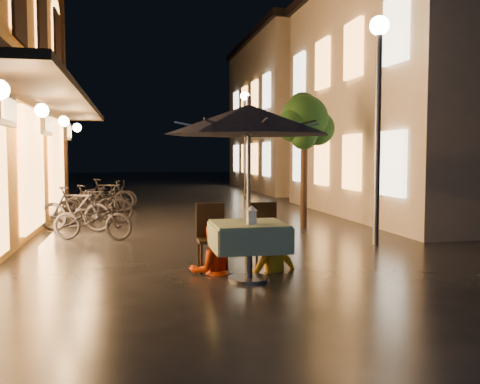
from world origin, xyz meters
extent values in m
plane|color=black|center=(0.00, 0.00, 0.00)|extent=(90.00, 90.00, 0.00)
cube|color=black|center=(-3.47, 4.00, 3.30)|extent=(0.12, 11.00, 0.35)
cube|color=black|center=(-2.90, 4.00, 2.75)|extent=(1.20, 10.50, 0.12)
cube|color=#FFA44B|center=(-3.44, 5.50, 4.60)|extent=(0.10, 0.90, 1.50)
cube|color=#FFA44B|center=(-3.44, 8.00, 4.60)|extent=(0.10, 0.90, 1.50)
cube|color=#FFA44B|center=(-3.44, 4.00, 1.40)|extent=(0.10, 2.20, 2.40)
cube|color=#FFA44B|center=(-3.44, 7.50, 1.40)|extent=(0.10, 2.20, 2.40)
cube|color=#BBA897|center=(7.50, 6.50, 3.25)|extent=(7.00, 9.00, 6.50)
cube|color=#FFA44B|center=(3.95, 3.20, 1.50)|extent=(0.10, 1.00, 1.40)
cube|color=#FFA44B|center=(3.95, 3.20, 4.30)|extent=(0.10, 1.00, 1.40)
cube|color=#FFA44B|center=(3.95, 5.40, 1.50)|extent=(0.10, 1.00, 1.40)
cube|color=#FFA44B|center=(3.95, 5.40, 4.30)|extent=(0.10, 1.00, 1.40)
cube|color=#FFA44B|center=(3.95, 7.60, 1.50)|extent=(0.10, 1.00, 1.40)
cube|color=#FFA44B|center=(3.95, 7.60, 4.30)|extent=(0.10, 1.00, 1.40)
cube|color=#FFA44B|center=(3.95, 9.80, 1.50)|extent=(0.10, 1.00, 1.40)
cube|color=#FFA44B|center=(3.95, 9.80, 4.30)|extent=(0.10, 1.00, 1.40)
cube|color=#BBA897|center=(7.50, 18.00, 3.50)|extent=(7.00, 10.00, 7.00)
cube|color=black|center=(7.50, 18.00, 7.15)|extent=(7.30, 10.30, 0.30)
cube|color=#FFA44B|center=(3.95, 14.20, 1.50)|extent=(0.10, 1.00, 1.40)
cube|color=#FFA44B|center=(3.95, 14.20, 4.30)|extent=(0.10, 1.00, 1.40)
cube|color=#FFA44B|center=(3.95, 16.40, 1.50)|extent=(0.10, 1.00, 1.40)
cube|color=#FFA44B|center=(3.95, 16.40, 4.30)|extent=(0.10, 1.00, 1.40)
cube|color=#FFA44B|center=(3.95, 18.60, 1.50)|extent=(0.10, 1.00, 1.40)
cube|color=#FFA44B|center=(3.95, 18.60, 4.30)|extent=(0.10, 1.00, 1.40)
cube|color=#FFA44B|center=(3.95, 20.80, 1.50)|extent=(0.10, 1.00, 1.40)
cube|color=#FFA44B|center=(3.95, 20.80, 4.30)|extent=(0.10, 1.00, 1.40)
cylinder|color=black|center=(2.40, 4.50, 1.10)|extent=(0.16, 0.16, 2.20)
sphere|color=black|center=(2.40, 4.50, 2.50)|extent=(1.10, 1.10, 1.10)
sphere|color=black|center=(2.75, 4.60, 2.30)|extent=(0.80, 0.80, 0.80)
sphere|color=black|center=(2.10, 4.35, 2.35)|extent=(0.76, 0.76, 0.76)
sphere|color=black|center=(2.45, 4.80, 2.80)|extent=(0.70, 0.70, 0.70)
sphere|color=black|center=(2.30, 4.25, 2.10)|extent=(0.60, 0.60, 0.60)
cylinder|color=#59595E|center=(3.00, 2.00, 2.00)|extent=(0.12, 0.12, 4.00)
sphere|color=#FFF0BF|center=(3.00, 2.00, 4.05)|extent=(0.36, 0.36, 0.36)
cylinder|color=#59595E|center=(3.00, 14.00, 2.00)|extent=(0.12, 0.12, 4.00)
sphere|color=#FFF0BF|center=(3.00, 14.00, 4.05)|extent=(0.36, 0.36, 0.36)
cylinder|color=#59595E|center=(0.04, -0.34, 0.36)|extent=(0.10, 0.10, 0.72)
cylinder|color=#59595E|center=(0.04, -0.34, 0.02)|extent=(0.56, 0.56, 0.04)
cube|color=#316237|center=(0.04, -0.34, 0.75)|extent=(0.95, 0.95, 0.06)
cube|color=#316237|center=(0.52, -0.34, 0.58)|extent=(0.04, 0.95, 0.33)
cube|color=#316237|center=(-0.43, -0.34, 0.58)|extent=(0.04, 0.95, 0.33)
cube|color=#316237|center=(0.04, 0.14, 0.58)|extent=(0.95, 0.04, 0.33)
cube|color=#316237|center=(0.04, -0.81, 0.58)|extent=(0.95, 0.04, 0.33)
cylinder|color=#59595E|center=(0.04, -0.34, 1.15)|extent=(0.05, 0.05, 2.30)
cone|color=black|center=(0.04, -0.34, 2.15)|extent=(2.23, 2.23, 0.40)
cylinder|color=#59595E|center=(0.04, -0.34, 2.40)|extent=(0.06, 0.06, 0.12)
cube|color=black|center=(-0.36, 0.31, 0.45)|extent=(0.42, 0.42, 0.05)
cube|color=black|center=(-0.36, 0.50, 0.70)|extent=(0.42, 0.04, 0.55)
cylinder|color=black|center=(-0.54, 0.13, 0.21)|extent=(0.04, 0.04, 0.43)
cylinder|color=black|center=(-0.18, 0.13, 0.21)|extent=(0.04, 0.04, 0.43)
cylinder|color=black|center=(-0.54, 0.49, 0.21)|extent=(0.04, 0.04, 0.43)
cylinder|color=black|center=(-0.18, 0.49, 0.21)|extent=(0.04, 0.04, 0.43)
cube|color=black|center=(0.44, 0.31, 0.45)|extent=(0.42, 0.42, 0.05)
cube|color=black|center=(0.44, 0.50, 0.70)|extent=(0.42, 0.04, 0.55)
cylinder|color=black|center=(0.26, 0.13, 0.21)|extent=(0.04, 0.04, 0.43)
cylinder|color=black|center=(0.62, 0.13, 0.21)|extent=(0.04, 0.04, 0.43)
cylinder|color=black|center=(0.26, 0.49, 0.21)|extent=(0.04, 0.04, 0.43)
cylinder|color=black|center=(0.62, 0.49, 0.21)|extent=(0.04, 0.04, 0.43)
cube|color=white|center=(0.04, -0.50, 0.87)|extent=(0.11, 0.11, 0.18)
cube|color=#FFD88C|center=(0.04, -0.50, 0.86)|extent=(0.07, 0.07, 0.12)
cone|color=white|center=(0.04, -0.50, 0.99)|extent=(0.16, 0.16, 0.07)
imported|color=#DE3500|center=(-0.38, 0.20, 0.68)|extent=(0.73, 0.60, 1.36)
imported|color=#EBA714|center=(0.50, 0.19, 0.73)|extent=(1.06, 0.80, 1.45)
imported|color=black|center=(-2.26, 3.59, 0.42)|extent=(1.71, 1.03, 0.85)
imported|color=black|center=(-2.72, 4.83, 0.50)|extent=(1.72, 0.94, 0.99)
imported|color=black|center=(-2.39, 6.05, 0.48)|extent=(1.85, 0.72, 0.96)
imported|color=black|center=(-2.57, 7.05, 0.45)|extent=(1.55, 0.70, 0.90)
imported|color=black|center=(-2.50, 8.06, 0.42)|extent=(1.62, 0.63, 0.84)
imported|color=black|center=(-2.25, 8.78, 0.49)|extent=(1.69, 0.67, 0.99)
imported|color=black|center=(-2.20, 9.65, 0.44)|extent=(1.72, 0.69, 0.89)
camera|label=1|loc=(-1.47, -7.27, 1.69)|focal=40.00mm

